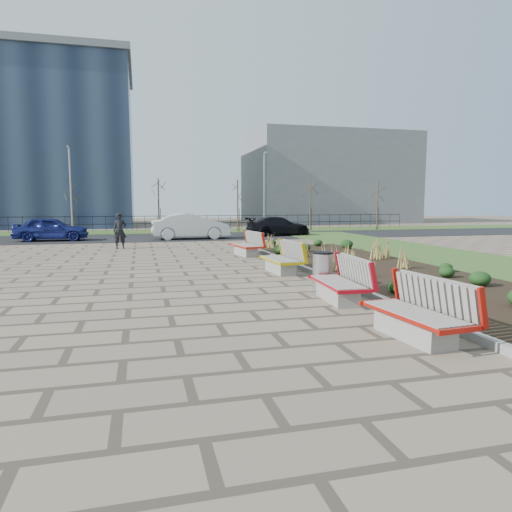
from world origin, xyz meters
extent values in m
plane|color=#7D6A56|center=(0.00, 0.00, 0.00)|extent=(120.00, 120.00, 0.00)
cube|color=black|center=(6.25, 5.00, 0.05)|extent=(4.50, 18.00, 0.10)
cube|color=gray|center=(3.92, 5.00, 0.07)|extent=(0.16, 18.00, 0.15)
cube|color=#33511E|center=(11.00, 5.00, 0.02)|extent=(5.00, 38.00, 0.04)
cube|color=#33511E|center=(0.00, 28.00, 0.02)|extent=(80.00, 5.00, 0.04)
cube|color=black|center=(0.00, 22.00, 0.01)|extent=(80.00, 7.00, 0.02)
cylinder|color=#B2B2B7|center=(3.20, 2.66, 0.49)|extent=(0.51, 0.51, 0.97)
imported|color=black|center=(-2.36, 15.11, 0.88)|extent=(0.66, 0.45, 1.76)
imported|color=navy|center=(-6.48, 20.76, 0.73)|extent=(4.16, 1.71, 1.41)
imported|color=silver|center=(1.67, 20.13, 0.81)|extent=(4.79, 1.69, 1.58)
imported|color=black|center=(7.83, 21.68, 0.66)|extent=(4.58, 2.20, 1.29)
cube|color=slate|center=(20.00, 42.00, 5.00)|extent=(18.00, 12.00, 10.00)
camera|label=1|loc=(-1.37, -8.30, 2.27)|focal=32.00mm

